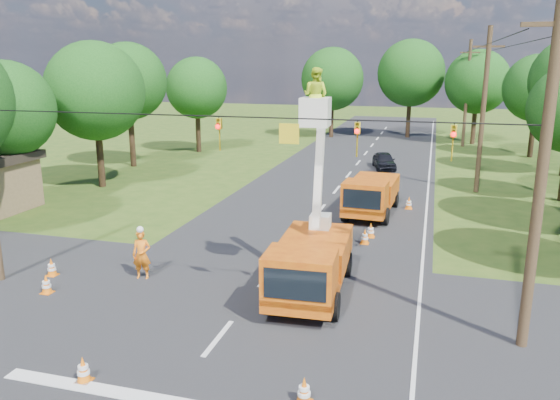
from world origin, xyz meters
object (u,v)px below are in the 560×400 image
(tree_far_a, at_px, (332,79))
(tree_left_e, at_px, (128,82))
(pole_right_mid, at_px, (483,110))
(ground_worker, at_px, (142,255))
(traffic_cone_8, at_px, (371,230))
(tree_left_f, at_px, (197,88))
(traffic_cone_4, at_px, (46,284))
(pole_right_far, at_px, (467,93))
(traffic_cone_0, at_px, (83,370))
(second_truck, at_px, (371,194))
(traffic_cone_7, at_px, (409,203))
(traffic_cone_1, at_px, (304,391))
(tree_left_d, at_px, (95,91))
(tree_left_c, at_px, (6,109))
(traffic_cone_3, at_px, (365,237))
(traffic_cone_5, at_px, (52,267))
(traffic_cone_2, at_px, (313,253))
(pole_right_near, at_px, (542,171))
(bucket_truck, at_px, (311,250))
(distant_car, at_px, (384,161))
(tree_far_c, at_px, (477,82))
(tree_far_b, at_px, (411,73))

(tree_far_a, bearing_deg, tree_left_e, -119.33)
(pole_right_mid, bearing_deg, ground_worker, -125.11)
(traffic_cone_8, height_order, tree_left_f, tree_left_f)
(traffic_cone_4, relative_size, pole_right_far, 0.07)
(pole_right_mid, bearing_deg, traffic_cone_0, -113.64)
(second_truck, xyz_separation_m, traffic_cone_7, (1.91, 1.74, -0.77))
(traffic_cone_1, bearing_deg, traffic_cone_8, 89.78)
(traffic_cone_8, distance_m, tree_left_d, 20.05)
(pole_right_far, bearing_deg, tree_left_c, -128.88)
(traffic_cone_3, height_order, traffic_cone_5, same)
(traffic_cone_7, bearing_deg, traffic_cone_2, -109.62)
(traffic_cone_4, relative_size, tree_left_e, 0.08)
(tree_far_a, bearing_deg, tree_left_f, -127.01)
(traffic_cone_2, bearing_deg, pole_right_far, 78.32)
(pole_right_mid, xyz_separation_m, pole_right_far, (0.00, 20.00, 0.00))
(second_truck, relative_size, pole_right_far, 0.59)
(tree_left_d, xyz_separation_m, tree_far_a, (10.00, 28.00, 0.06))
(traffic_cone_5, xyz_separation_m, tree_left_c, (-8.60, 8.14, 5.08))
(traffic_cone_5, bearing_deg, traffic_cone_4, -57.94)
(pole_right_far, relative_size, tree_left_f, 1.19)
(traffic_cone_8, relative_size, pole_right_mid, 0.07)
(second_truck, bearing_deg, tree_left_e, 157.92)
(traffic_cone_5, xyz_separation_m, tree_left_d, (-7.10, 14.14, 5.77))
(traffic_cone_5, bearing_deg, second_truck, 48.21)
(traffic_cone_4, distance_m, tree_far_a, 44.02)
(tree_far_a, bearing_deg, tree_left_d, -109.65)
(traffic_cone_8, bearing_deg, tree_left_c, 179.52)
(pole_right_mid, distance_m, tree_left_e, 25.42)
(pole_right_far, height_order, tree_left_d, pole_right_far)
(traffic_cone_7, distance_m, tree_far_a, 30.65)
(traffic_cone_0, bearing_deg, tree_left_d, 122.17)
(traffic_cone_7, height_order, tree_far_a, tree_far_a)
(traffic_cone_2, relative_size, pole_right_near, 0.07)
(pole_right_far, distance_m, tree_left_c, 39.83)
(second_truck, bearing_deg, bucket_truck, -91.04)
(ground_worker, bearing_deg, tree_left_c, 136.02)
(distant_car, height_order, traffic_cone_7, distant_car)
(traffic_cone_7, height_order, pole_right_near, pole_right_near)
(tree_left_c, relative_size, tree_left_d, 0.87)
(tree_left_c, relative_size, tree_far_c, 0.88)
(distant_car, xyz_separation_m, pole_right_mid, (6.29, -6.20, 4.48))
(traffic_cone_0, height_order, traffic_cone_4, same)
(second_truck, xyz_separation_m, traffic_cone_5, (-10.63, -11.89, -0.77))
(ground_worker, xyz_separation_m, distant_car, (6.67, 24.63, -0.33))
(tree_left_c, height_order, tree_far_a, tree_far_a)
(tree_left_f, xyz_separation_m, tree_far_b, (17.80, 15.00, 1.12))
(traffic_cone_8, relative_size, tree_far_c, 0.08)
(traffic_cone_3, relative_size, traffic_cone_5, 1.00)
(bucket_truck, relative_size, traffic_cone_3, 10.89)
(tree_left_d, distance_m, tree_far_a, 29.73)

